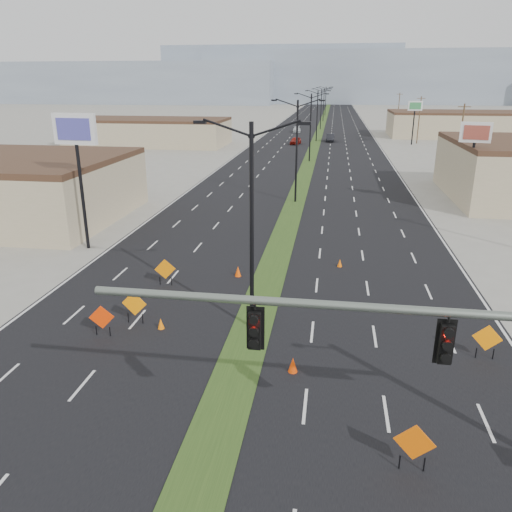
# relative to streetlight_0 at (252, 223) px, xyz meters

# --- Properties ---
(road_surface) EXTENTS (25.00, 400.00, 0.02)m
(road_surface) POSITION_rel_streetlight_0_xyz_m (0.00, 88.00, -5.42)
(road_surface) COLOR black
(road_surface) RESTS_ON ground
(median_strip) EXTENTS (2.00, 400.00, 0.04)m
(median_strip) POSITION_rel_streetlight_0_xyz_m (0.00, 88.00, -5.42)
(median_strip) COLOR #233F16
(median_strip) RESTS_ON ground
(building_sw_far) EXTENTS (30.00, 14.00, 4.50)m
(building_sw_far) POSITION_rel_streetlight_0_xyz_m (-32.00, 73.00, -3.17)
(building_sw_far) COLOR tan
(building_sw_far) RESTS_ON ground
(building_se_far) EXTENTS (44.00, 16.00, 5.00)m
(building_se_far) POSITION_rel_streetlight_0_xyz_m (38.00, 98.00, -2.92)
(building_se_far) COLOR tan
(building_se_far) RESTS_ON ground
(mesa_west) EXTENTS (180.00, 50.00, 22.00)m
(mesa_west) POSITION_rel_streetlight_0_xyz_m (-120.00, 268.00, 5.58)
(mesa_west) COLOR gray
(mesa_west) RESTS_ON ground
(mesa_center) EXTENTS (220.00, 50.00, 28.00)m
(mesa_center) POSITION_rel_streetlight_0_xyz_m (40.00, 288.00, 8.58)
(mesa_center) COLOR gray
(mesa_center) RESTS_ON ground
(mesa_backdrop) EXTENTS (140.00, 50.00, 32.00)m
(mesa_backdrop) POSITION_rel_streetlight_0_xyz_m (-30.00, 308.00, 10.58)
(mesa_backdrop) COLOR gray
(mesa_backdrop) RESTS_ON ground
(streetlight_0) EXTENTS (5.15, 0.24, 10.02)m
(streetlight_0) POSITION_rel_streetlight_0_xyz_m (0.00, 0.00, 0.00)
(streetlight_0) COLOR black
(streetlight_0) RESTS_ON ground
(streetlight_1) EXTENTS (5.15, 0.24, 10.02)m
(streetlight_1) POSITION_rel_streetlight_0_xyz_m (0.00, 28.00, 0.00)
(streetlight_1) COLOR black
(streetlight_1) RESTS_ON ground
(streetlight_2) EXTENTS (5.15, 0.24, 10.02)m
(streetlight_2) POSITION_rel_streetlight_0_xyz_m (0.00, 56.00, 0.00)
(streetlight_2) COLOR black
(streetlight_2) RESTS_ON ground
(streetlight_3) EXTENTS (5.15, 0.24, 10.02)m
(streetlight_3) POSITION_rel_streetlight_0_xyz_m (0.00, 84.00, 0.00)
(streetlight_3) COLOR black
(streetlight_3) RESTS_ON ground
(streetlight_4) EXTENTS (5.15, 0.24, 10.02)m
(streetlight_4) POSITION_rel_streetlight_0_xyz_m (0.00, 112.00, 0.00)
(streetlight_4) COLOR black
(streetlight_4) RESTS_ON ground
(streetlight_5) EXTENTS (5.15, 0.24, 10.02)m
(streetlight_5) POSITION_rel_streetlight_0_xyz_m (0.00, 140.00, 0.00)
(streetlight_5) COLOR black
(streetlight_5) RESTS_ON ground
(streetlight_6) EXTENTS (5.15, 0.24, 10.02)m
(streetlight_6) POSITION_rel_streetlight_0_xyz_m (0.00, 168.00, 0.00)
(streetlight_6) COLOR black
(streetlight_6) RESTS_ON ground
(utility_pole_1) EXTENTS (1.60, 0.20, 9.00)m
(utility_pole_1) POSITION_rel_streetlight_0_xyz_m (20.00, 48.00, -0.74)
(utility_pole_1) COLOR #4C3823
(utility_pole_1) RESTS_ON ground
(utility_pole_2) EXTENTS (1.60, 0.20, 9.00)m
(utility_pole_2) POSITION_rel_streetlight_0_xyz_m (20.00, 83.00, -0.74)
(utility_pole_2) COLOR #4C3823
(utility_pole_2) RESTS_ON ground
(utility_pole_3) EXTENTS (1.60, 0.20, 9.00)m
(utility_pole_3) POSITION_rel_streetlight_0_xyz_m (20.00, 118.00, -0.74)
(utility_pole_3) COLOR #4C3823
(utility_pole_3) RESTS_ON ground
(car_left) EXTENTS (2.23, 4.34, 1.41)m
(car_left) POSITION_rel_streetlight_0_xyz_m (-3.81, 77.91, -4.71)
(car_left) COLOR maroon
(car_left) RESTS_ON ground
(car_mid) EXTENTS (1.67, 4.66, 1.53)m
(car_mid) POSITION_rel_streetlight_0_xyz_m (2.88, 83.89, -4.65)
(car_mid) COLOR black
(car_mid) RESTS_ON ground
(car_far) EXTENTS (2.17, 4.62, 1.30)m
(car_far) POSITION_rel_streetlight_0_xyz_m (-5.41, 102.57, -4.77)
(car_far) COLOR silver
(car_far) RESTS_ON ground
(construction_sign_0) EXTENTS (1.17, 0.31, 1.59)m
(construction_sign_0) POSITION_rel_streetlight_0_xyz_m (-6.99, -1.89, -4.49)
(construction_sign_0) COLOR red
(construction_sign_0) RESTS_ON ground
(construction_sign_1) EXTENTS (1.31, 0.08, 1.75)m
(construction_sign_1) POSITION_rel_streetlight_0_xyz_m (-5.95, -0.37, -4.39)
(construction_sign_1) COLOR orange
(construction_sign_1) RESTS_ON ground
(construction_sign_2) EXTENTS (1.21, 0.37, 1.66)m
(construction_sign_2) POSITION_rel_streetlight_0_xyz_m (-6.03, 4.71, -4.44)
(construction_sign_2) COLOR #D76E04
(construction_sign_2) RESTS_ON ground
(construction_sign_3) EXTENTS (1.28, 0.24, 1.72)m
(construction_sign_3) POSITION_rel_streetlight_0_xyz_m (6.52, -8.79, -4.41)
(construction_sign_3) COLOR #DB5604
(construction_sign_3) RESTS_ON ground
(construction_sign_5) EXTENTS (1.23, 0.30, 1.66)m
(construction_sign_5) POSITION_rel_streetlight_0_xyz_m (10.66, -1.35, -4.44)
(construction_sign_5) COLOR orange
(construction_sign_5) RESTS_ON ground
(cone_0) EXTENTS (0.43, 0.43, 0.57)m
(cone_0) POSITION_rel_streetlight_0_xyz_m (-4.46, -0.78, -5.13)
(cone_0) COLOR orange
(cone_0) RESTS_ON ground
(cone_1) EXTENTS (0.52, 0.52, 0.68)m
(cone_1) POSITION_rel_streetlight_0_xyz_m (2.34, -3.70, -5.08)
(cone_1) COLOR #DF3A04
(cone_1) RESTS_ON ground
(cone_2) EXTENTS (0.33, 0.33, 0.54)m
(cone_2) POSITION_rel_streetlight_0_xyz_m (4.38, 9.48, -5.15)
(cone_2) COLOR #FB6505
(cone_2) RESTS_ON ground
(cone_3) EXTENTS (0.47, 0.47, 0.68)m
(cone_3) POSITION_rel_streetlight_0_xyz_m (-1.98, 6.77, -5.08)
(cone_3) COLOR #EB4A04
(cone_3) RESTS_ON ground
(pole_sign_west) EXTENTS (3.16, 0.61, 9.63)m
(pole_sign_west) POSITION_rel_streetlight_0_xyz_m (-14.00, 10.72, 2.45)
(pole_sign_west) COLOR black
(pole_sign_west) RESTS_ON ground
(pole_sign_east_near) EXTENTS (2.70, 0.95, 8.24)m
(pole_sign_east_near) POSITION_rel_streetlight_0_xyz_m (16.17, 26.29, 1.22)
(pole_sign_east_near) COLOR black
(pole_sign_east_near) RESTS_ON ground
(pole_sign_east_far) EXTENTS (2.68, 0.46, 8.20)m
(pole_sign_east_far) POSITION_rel_streetlight_0_xyz_m (18.69, 80.74, 1.19)
(pole_sign_east_far) COLOR black
(pole_sign_east_far) RESTS_ON ground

